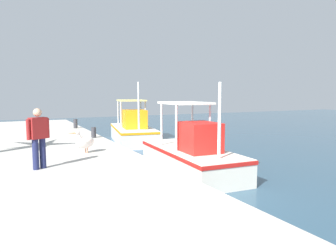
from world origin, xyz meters
TOP-DOWN VIEW (x-y plane):
  - fishing_boat_nearest at (-9.52, 2.44)m, footprint 5.46×3.01m
  - fishing_boat_second at (-2.15, 1.86)m, footprint 5.09×2.26m
  - pelican at (-3.44, -1.58)m, footprint 0.53×0.96m
  - fisherman_standing at (-1.77, -3.14)m, footprint 0.40×0.58m
  - mooring_bollard_nearest at (-11.41, -0.45)m, footprint 0.23×0.23m
  - mooring_bollard_second at (-6.96, -0.45)m, footprint 0.22×0.22m

SIDE VIEW (x-z plane):
  - fishing_boat_second at x=-2.15m, z-range -0.93..2.22m
  - fishing_boat_nearest at x=-9.52m, z-range -1.04..2.38m
  - mooring_bollard_second at x=-6.96m, z-range 0.80..1.28m
  - mooring_bollard_nearest at x=-11.41m, z-range 0.80..1.34m
  - pelican at x=-3.44m, z-range 0.79..1.61m
  - fisherman_standing at x=-1.77m, z-range 0.89..2.51m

